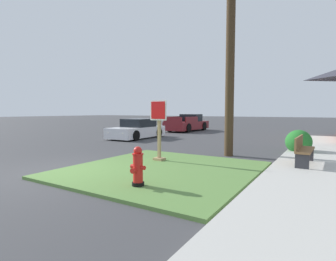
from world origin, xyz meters
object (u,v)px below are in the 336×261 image
(fire_hydrant, at_px, (138,167))
(manhole_cover, at_px, (158,155))
(stop_sign, at_px, (159,132))
(pickup_truck_maroon, at_px, (188,124))
(street_bench, at_px, (303,149))
(utility_pole, at_px, (231,28))
(parked_sedan_white, at_px, (137,130))

(fire_hydrant, height_order, manhole_cover, fire_hydrant)
(stop_sign, height_order, manhole_cover, stop_sign)
(pickup_truck_maroon, relative_size, street_bench, 3.17)
(stop_sign, bearing_deg, utility_pole, 58.40)
(parked_sedan_white, distance_m, pickup_truck_maroon, 7.20)
(stop_sign, relative_size, pickup_truck_maroon, 0.39)
(parked_sedan_white, height_order, street_bench, parked_sedan_white)
(pickup_truck_maroon, height_order, utility_pole, utility_pole)
(manhole_cover, xyz_separation_m, utility_pole, (2.38, 1.43, 4.88))
(pickup_truck_maroon, bearing_deg, stop_sign, -66.50)
(stop_sign, xyz_separation_m, pickup_truck_maroon, (-5.74, 13.21, -0.42))
(manhole_cover, height_order, utility_pole, utility_pole)
(parked_sedan_white, height_order, utility_pole, utility_pole)
(pickup_truck_maroon, height_order, street_bench, pickup_truck_maroon)
(fire_hydrant, bearing_deg, parked_sedan_white, 128.47)
(manhole_cover, relative_size, utility_pole, 0.07)
(stop_sign, height_order, street_bench, stop_sign)
(stop_sign, relative_size, manhole_cover, 2.90)
(stop_sign, bearing_deg, parked_sedan_white, 133.48)
(manhole_cover, height_order, pickup_truck_maroon, pickup_truck_maroon)
(street_bench, bearing_deg, fire_hydrant, -123.78)
(manhole_cover, height_order, street_bench, street_bench)
(fire_hydrant, distance_m, stop_sign, 3.10)
(parked_sedan_white, bearing_deg, utility_pole, -25.45)
(fire_hydrant, distance_m, pickup_truck_maroon, 17.45)
(fire_hydrant, bearing_deg, utility_pole, 86.87)
(stop_sign, xyz_separation_m, parked_sedan_white, (-5.70, 6.01, -0.50))
(street_bench, bearing_deg, utility_pole, 160.62)
(utility_pole, bearing_deg, fire_hydrant, -93.13)
(stop_sign, bearing_deg, manhole_cover, 125.66)
(manhole_cover, bearing_deg, stop_sign, -54.34)
(parked_sedan_white, bearing_deg, pickup_truck_maroon, 90.33)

